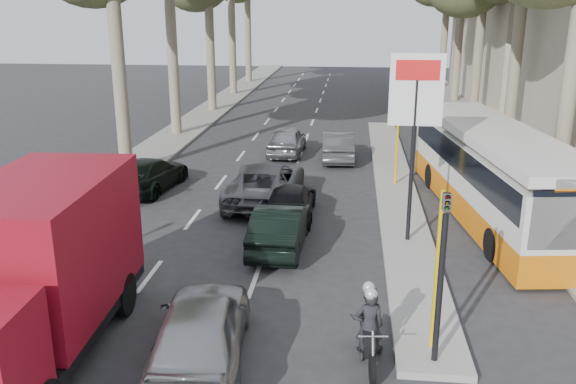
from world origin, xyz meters
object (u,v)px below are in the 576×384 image
silver_hatchback (201,329)px  motorcycle (368,324)px  dark_hatchback (280,227)px  city_bus (493,171)px  red_truck (34,270)px

silver_hatchback → motorcycle: 3.33m
dark_hatchback → city_bus: city_bus is taller
dark_hatchback → city_bus: 7.62m
red_truck → city_bus: size_ratio=0.57×
dark_hatchback → red_truck: size_ratio=0.60×
city_bus → motorcycle: (-4.26, -9.13, -0.85)m
silver_hatchback → red_truck: 3.48m
red_truck → city_bus: bearing=39.4°
motorcycle → red_truck: bearing=179.9°
city_bus → motorcycle: size_ratio=6.05×
red_truck → silver_hatchback: bearing=-1.8°
silver_hatchback → city_bus: size_ratio=0.37×
motorcycle → dark_hatchback: bearing=108.5°
dark_hatchback → city_bus: bearing=-150.9°
city_bus → silver_hatchback: bearing=-135.2°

